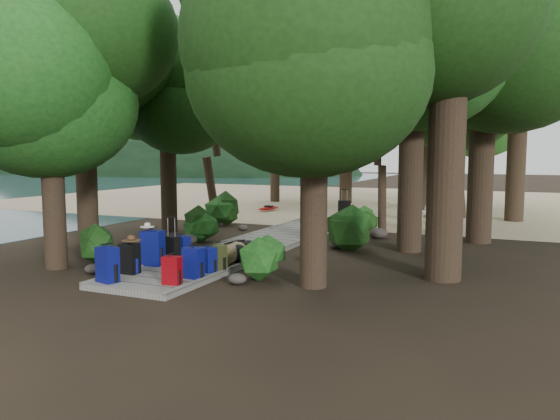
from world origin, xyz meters
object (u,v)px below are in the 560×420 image
at_px(backpack_left_c, 153,246).
at_px(backpack_left_d, 181,246).
at_px(lone_suitcase_on_sand, 344,209).
at_px(sun_lounger, 431,210).
at_px(backpack_left_b, 129,257).
at_px(kayak, 269,207).
at_px(backpack_right_b, 193,261).
at_px(suitcase_on_boardwalk, 172,249).
at_px(backpack_right_c, 208,258).
at_px(backpack_left_a, 107,263).
at_px(backpack_right_d, 216,256).
at_px(duffel_right_khaki, 230,253).
at_px(duffel_right_black, 239,251).
at_px(backpack_right_a, 172,269).

relative_size(backpack_left_c, backpack_left_d, 1.47).
xyz_separation_m(lone_suitcase_on_sand, sun_lounger, (3.17, 1.57, -0.03)).
height_order(backpack_left_b, kayak, backpack_left_b).
height_order(backpack_left_c, backpack_right_b, backpack_left_c).
height_order(backpack_right_b, sun_lounger, backpack_right_b).
distance_m(backpack_left_b, suitcase_on_boardwalk, 1.37).
xyz_separation_m(backpack_left_c, backpack_right_c, (1.49, -0.10, -0.14)).
height_order(backpack_left_a, lone_suitcase_on_sand, backpack_left_a).
distance_m(backpack_left_d, sun_lounger, 12.48).
bearing_deg(backpack_right_d, backpack_left_a, -112.23).
xyz_separation_m(backpack_left_a, kayak, (-3.11, 14.03, -0.33)).
bearing_deg(duffel_right_khaki, lone_suitcase_on_sand, 87.49).
xyz_separation_m(duffel_right_khaki, lone_suitcase_on_sand, (-0.46, 10.27, 0.03)).
xyz_separation_m(backpack_left_b, duffel_right_black, (1.39, 2.22, -0.13)).
bearing_deg(backpack_right_c, backpack_left_d, 166.55).
bearing_deg(duffel_right_khaki, suitcase_on_boardwalk, -166.40).
height_order(duffel_right_khaki, lone_suitcase_on_sand, lone_suitcase_on_sand).
relative_size(duffel_right_khaki, lone_suitcase_on_sand, 0.96).
bearing_deg(backpack_left_b, backpack_left_d, 88.70).
xyz_separation_m(backpack_left_b, lone_suitcase_on_sand, (0.93, 12.07, -0.10)).
xyz_separation_m(backpack_left_a, backpack_right_b, (1.34, 0.97, -0.04)).
bearing_deg(backpack_right_d, backpack_right_b, -77.35).
bearing_deg(backpack_left_d, backpack_left_b, -82.70).
relative_size(backpack_left_b, sun_lounger, 0.36).
bearing_deg(backpack_right_d, backpack_left_b, -130.43).
relative_size(backpack_left_d, backpack_right_d, 0.97).
bearing_deg(backpack_left_d, lone_suitcase_on_sand, 93.31).
relative_size(backpack_left_b, backpack_right_c, 1.19).
bearing_deg(backpack_left_c, backpack_right_a, -50.43).
bearing_deg(backpack_right_d, backpack_left_d, 165.68).
bearing_deg(backpack_right_a, duffel_right_khaki, 81.75).
relative_size(backpack_left_d, lone_suitcase_on_sand, 0.84).
height_order(backpack_left_b, backpack_right_a, backpack_left_b).
xyz_separation_m(backpack_left_a, backpack_left_c, (-0.19, 1.68, 0.05)).
distance_m(backpack_left_c, sun_lounger, 13.42).
xyz_separation_m(backpack_left_a, duffel_right_black, (1.28, 3.01, -0.17)).
relative_size(duffel_right_black, kayak, 0.22).
xyz_separation_m(backpack_left_d, duffel_right_khaki, (1.35, -0.04, -0.07)).
bearing_deg(backpack_right_a, lone_suitcase_on_sand, 84.28).
distance_m(backpack_left_a, lone_suitcase_on_sand, 12.89).
height_order(backpack_left_b, backpack_left_c, backpack_left_c).
height_order(backpack_right_c, lone_suitcase_on_sand, lone_suitcase_on_sand).
bearing_deg(duffel_right_khaki, backpack_right_b, -92.64).
relative_size(suitcase_on_boardwalk, sun_lounger, 0.30).
distance_m(backpack_right_a, sun_lounger, 14.33).
bearing_deg(lone_suitcase_on_sand, duffel_right_khaki, -72.77).
bearing_deg(backpack_left_b, sun_lounger, 72.99).
height_order(backpack_left_a, duffel_right_khaki, backpack_left_a).
bearing_deg(backpack_left_a, backpack_right_d, 66.66).
xyz_separation_m(backpack_right_d, duffel_right_black, (-0.10, 1.20, -0.09)).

